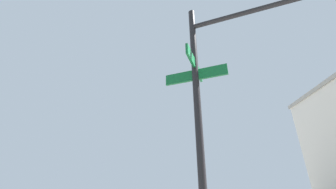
{
  "coord_description": "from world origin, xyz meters",
  "views": [
    {
      "loc": [
        -3.41,
        -7.35,
        1.61
      ],
      "look_at": [
        -6.3,
        -7.29,
        3.0
      ],
      "focal_mm": 22.61,
      "sensor_mm": 36.0,
      "label": 1
    }
  ],
  "objects": [
    {
      "name": "traffic_signal_near",
      "position": [
        -6.04,
        -5.51,
        3.55
      ],
      "size": [
        1.74,
        3.43,
        5.01
      ],
      "color": "black",
      "rests_on": "ground_plane"
    }
  ]
}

